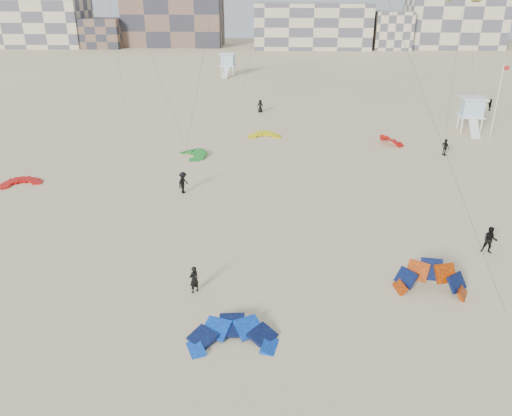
{
  "coord_description": "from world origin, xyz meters",
  "views": [
    {
      "loc": [
        1.1,
        -20.27,
        15.73
      ],
      "look_at": [
        -0.11,
        6.0,
        4.11
      ],
      "focal_mm": 35.0,
      "sensor_mm": 36.0,
      "label": 1
    }
  ],
  "objects_px": {
    "lifeguard_tower_near": "(471,115)",
    "kite_ground_blue": "(233,342)",
    "kite_ground_orange": "(430,291)",
    "kitesurfer_main": "(194,279)"
  },
  "relations": [
    {
      "from": "kite_ground_orange",
      "to": "kitesurfer_main",
      "type": "height_order",
      "value": "kite_ground_orange"
    },
    {
      "from": "kite_ground_orange",
      "to": "kitesurfer_main",
      "type": "xyz_separation_m",
      "value": [
        -13.32,
        -0.72,
        0.82
      ]
    },
    {
      "from": "kite_ground_blue",
      "to": "kite_ground_orange",
      "type": "height_order",
      "value": "kite_ground_orange"
    },
    {
      "from": "kite_ground_blue",
      "to": "lifeguard_tower_near",
      "type": "relative_size",
      "value": 0.77
    },
    {
      "from": "kite_ground_orange",
      "to": "lifeguard_tower_near",
      "type": "relative_size",
      "value": 0.71
    },
    {
      "from": "kite_ground_blue",
      "to": "lifeguard_tower_near",
      "type": "distance_m",
      "value": 47.37
    },
    {
      "from": "kite_ground_blue",
      "to": "kite_ground_orange",
      "type": "bearing_deg",
      "value": 18.96
    },
    {
      "from": "lifeguard_tower_near",
      "to": "kite_ground_blue",
      "type": "bearing_deg",
      "value": -114.7
    },
    {
      "from": "kitesurfer_main",
      "to": "lifeguard_tower_near",
      "type": "bearing_deg",
      "value": -171.95
    },
    {
      "from": "kite_ground_orange",
      "to": "lifeguard_tower_near",
      "type": "height_order",
      "value": "lifeguard_tower_near"
    }
  ]
}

